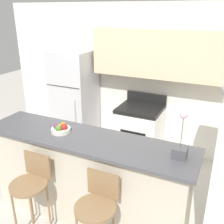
{
  "coord_description": "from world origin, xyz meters",
  "views": [
    {
      "loc": [
        1.39,
        -2.23,
        2.43
      ],
      "look_at": [
        0.0,
        0.7,
        1.15
      ],
      "focal_mm": 42.0,
      "sensor_mm": 36.0,
      "label": 1
    }
  ],
  "objects_px": {
    "orchid_vase": "(180,147)",
    "bar_stool_left": "(31,185)",
    "refrigerator": "(75,99)",
    "bar_stool_right": "(97,207)",
    "fruit_bowl": "(61,129)",
    "stove_range": "(139,131)"
  },
  "relations": [
    {
      "from": "stove_range",
      "to": "orchid_vase",
      "type": "distance_m",
      "value": 2.05
    },
    {
      "from": "refrigerator",
      "to": "fruit_bowl",
      "type": "xyz_separation_m",
      "value": [
        0.9,
        -1.65,
        0.26
      ]
    },
    {
      "from": "bar_stool_right",
      "to": "fruit_bowl",
      "type": "distance_m",
      "value": 0.99
    },
    {
      "from": "bar_stool_right",
      "to": "refrigerator",
      "type": "bearing_deg",
      "value": 127.29
    },
    {
      "from": "fruit_bowl",
      "to": "bar_stool_right",
      "type": "bearing_deg",
      "value": -33.32
    },
    {
      "from": "orchid_vase",
      "to": "fruit_bowl",
      "type": "height_order",
      "value": "orchid_vase"
    },
    {
      "from": "refrigerator",
      "to": "bar_stool_right",
      "type": "relative_size",
      "value": 1.8
    },
    {
      "from": "bar_stool_left",
      "to": "fruit_bowl",
      "type": "height_order",
      "value": "fruit_bowl"
    },
    {
      "from": "refrigerator",
      "to": "bar_stool_right",
      "type": "distance_m",
      "value": 2.69
    },
    {
      "from": "stove_range",
      "to": "fruit_bowl",
      "type": "xyz_separation_m",
      "value": [
        -0.39,
        -1.67,
        0.68
      ]
    },
    {
      "from": "bar_stool_left",
      "to": "orchid_vase",
      "type": "bearing_deg",
      "value": 19.61
    },
    {
      "from": "refrigerator",
      "to": "bar_stool_left",
      "type": "relative_size",
      "value": 1.8
    },
    {
      "from": "orchid_vase",
      "to": "bar_stool_left",
      "type": "bearing_deg",
      "value": -160.39
    },
    {
      "from": "stove_range",
      "to": "orchid_vase",
      "type": "xyz_separation_m",
      "value": [
        0.97,
        -1.64,
        0.75
      ]
    },
    {
      "from": "stove_range",
      "to": "fruit_bowl",
      "type": "height_order",
      "value": "fruit_bowl"
    },
    {
      "from": "refrigerator",
      "to": "fruit_bowl",
      "type": "height_order",
      "value": "refrigerator"
    },
    {
      "from": "refrigerator",
      "to": "stove_range",
      "type": "relative_size",
      "value": 1.65
    },
    {
      "from": "refrigerator",
      "to": "stove_range",
      "type": "distance_m",
      "value": 1.35
    },
    {
      "from": "bar_stool_left",
      "to": "fruit_bowl",
      "type": "bearing_deg",
      "value": 79.97
    },
    {
      "from": "fruit_bowl",
      "to": "refrigerator",
      "type": "bearing_deg",
      "value": 118.47
    },
    {
      "from": "fruit_bowl",
      "to": "orchid_vase",
      "type": "bearing_deg",
      "value": 1.55
    },
    {
      "from": "refrigerator",
      "to": "fruit_bowl",
      "type": "bearing_deg",
      "value": -61.53
    }
  ]
}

